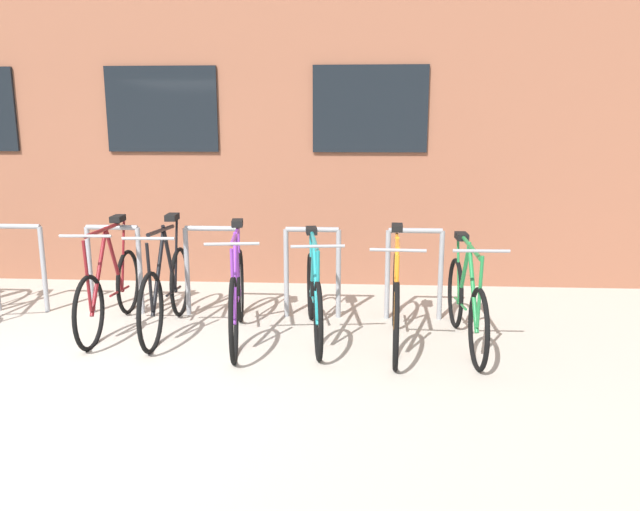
# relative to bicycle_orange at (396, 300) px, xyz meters

# --- Properties ---
(ground_plane) EXTENTS (42.00, 42.00, 0.00)m
(ground_plane) POSITION_rel_bicycle_orange_xyz_m (-2.62, -1.20, -0.39)
(ground_plane) COLOR #B2ADA0
(storefront_building) EXTENTS (28.00, 7.93, 4.90)m
(storefront_building) POSITION_rel_bicycle_orange_xyz_m (-2.62, 5.94, 2.06)
(storefront_building) COLOR brown
(storefront_building) RESTS_ON ground
(bike_rack) EXTENTS (6.57, 0.05, 0.91)m
(bike_rack) POSITION_rel_bicycle_orange_xyz_m (-2.78, 0.70, 0.16)
(bike_rack) COLOR gray
(bike_rack) RESTS_ON ground
(bicycle_orange) EXTENTS (0.44, 1.79, 1.02)m
(bicycle_orange) POSITION_rel_bicycle_orange_xyz_m (0.00, 0.00, 0.00)
(bicycle_orange) COLOR black
(bicycle_orange) RESTS_ON ground
(bicycle_maroon) EXTENTS (0.44, 1.71, 1.04)m
(bicycle_maroon) POSITION_rel_bicycle_orange_xyz_m (-2.66, 0.24, -0.01)
(bicycle_maroon) COLOR black
(bicycle_maroon) RESTS_ON ground
(bicycle_black) EXTENTS (0.44, 1.73, 1.07)m
(bicycle_black) POSITION_rel_bicycle_orange_xyz_m (-2.11, 0.21, -0.00)
(bicycle_black) COLOR black
(bicycle_black) RESTS_ON ground
(bicycle_teal) EXTENTS (0.44, 1.76, 0.96)m
(bicycle_teal) POSITION_rel_bicycle_orange_xyz_m (-0.73, 0.15, -0.02)
(bicycle_teal) COLOR black
(bicycle_teal) RESTS_ON ground
(bicycle_purple) EXTENTS (0.44, 1.80, 1.04)m
(bicycle_purple) POSITION_rel_bicycle_orange_xyz_m (-1.41, 0.05, 0.00)
(bicycle_purple) COLOR black
(bicycle_purple) RESTS_ON ground
(bicycle_green) EXTENTS (0.44, 1.73, 0.97)m
(bicycle_green) POSITION_rel_bicycle_orange_xyz_m (0.61, 0.01, -0.02)
(bicycle_green) COLOR black
(bicycle_green) RESTS_ON ground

